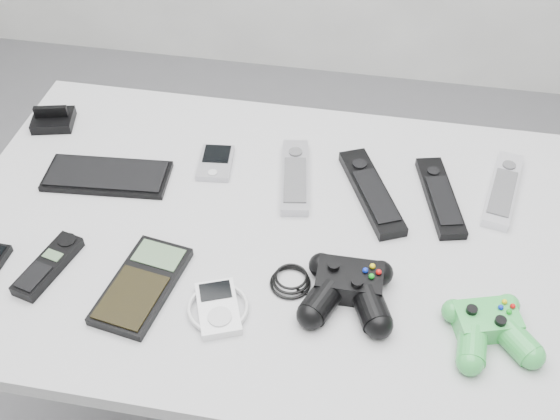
% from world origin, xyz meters
% --- Properties ---
extents(desk, '(1.14, 0.73, 0.77)m').
position_xyz_m(desk, '(-0.04, 0.05, 0.70)').
color(desk, '#AEAEB1').
rests_on(desk, floor).
extents(pda_keyboard, '(0.24, 0.12, 0.01)m').
position_xyz_m(pda_keyboard, '(-0.37, 0.12, 0.77)').
color(pda_keyboard, black).
rests_on(pda_keyboard, desk).
extents(dock_bracket, '(0.10, 0.09, 0.04)m').
position_xyz_m(dock_bracket, '(-0.54, 0.26, 0.79)').
color(dock_bracket, black).
rests_on(dock_bracket, desk).
extents(pda, '(0.07, 0.10, 0.02)m').
position_xyz_m(pda, '(-0.18, 0.19, 0.77)').
color(pda, '#A4A3AA').
rests_on(pda, desk).
extents(remote_silver_a, '(0.08, 0.20, 0.02)m').
position_xyz_m(remote_silver_a, '(-0.02, 0.18, 0.78)').
color(remote_silver_a, '#A4A3AA').
rests_on(remote_silver_a, desk).
extents(remote_black_a, '(0.14, 0.23, 0.02)m').
position_xyz_m(remote_black_a, '(0.12, 0.16, 0.78)').
color(remote_black_a, black).
rests_on(remote_black_a, desk).
extents(remote_black_b, '(0.10, 0.21, 0.02)m').
position_xyz_m(remote_black_b, '(0.25, 0.17, 0.77)').
color(remote_black_b, black).
rests_on(remote_black_b, desk).
extents(remote_silver_b, '(0.09, 0.21, 0.02)m').
position_xyz_m(remote_silver_b, '(0.36, 0.21, 0.78)').
color(remote_silver_b, silver).
rests_on(remote_silver_b, desk).
extents(cordless_handset, '(0.07, 0.14, 0.02)m').
position_xyz_m(cordless_handset, '(-0.39, -0.11, 0.78)').
color(cordless_handset, black).
rests_on(cordless_handset, desk).
extents(calculator, '(0.12, 0.20, 0.02)m').
position_xyz_m(calculator, '(-0.22, -0.12, 0.77)').
color(calculator, black).
rests_on(calculator, desk).
extents(mp3_player, '(0.13, 0.13, 0.02)m').
position_xyz_m(mp3_player, '(-0.09, -0.14, 0.77)').
color(mp3_player, white).
rests_on(mp3_player, desk).
extents(controller_black, '(0.25, 0.16, 0.05)m').
position_xyz_m(controller_black, '(0.11, -0.08, 0.79)').
color(controller_black, black).
rests_on(controller_black, desk).
extents(controller_green, '(0.17, 0.17, 0.05)m').
position_xyz_m(controller_green, '(0.32, -0.12, 0.79)').
color(controller_green, green).
rests_on(controller_green, desk).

